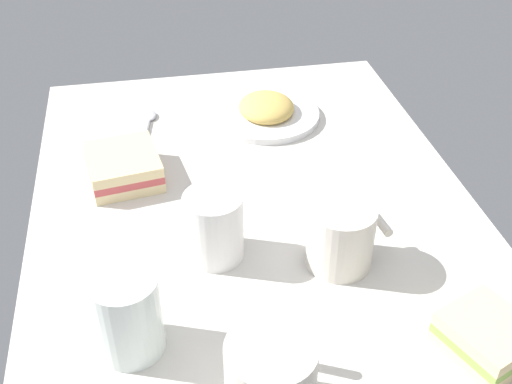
{
  "coord_description": "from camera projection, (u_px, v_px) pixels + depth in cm",
  "views": [
    {
      "loc": [
        -70.89,
        13.42,
        58.27
      ],
      "look_at": [
        0.0,
        0.0,
        5.0
      ],
      "focal_mm": 44.42,
      "sensor_mm": 36.0,
      "label": 1
    }
  ],
  "objects": [
    {
      "name": "coffee_mug_black",
      "position": [
        214.0,
        225.0,
        0.81
      ],
      "size": [
        9.07,
        9.2,
        9.4
      ],
      "color": "white",
      "rests_on": "tabletop"
    },
    {
      "name": "coffee_mug_spare",
      "position": [
        341.0,
        235.0,
        0.8
      ],
      "size": [
        8.52,
        10.85,
        8.75
      ],
      "color": "silver",
      "rests_on": "tabletop"
    },
    {
      "name": "sandwich_side",
      "position": [
        123.0,
        167.0,
        0.96
      ],
      "size": [
        12.93,
        11.97,
        4.4
      ],
      "color": "beige",
      "rests_on": "tabletop"
    },
    {
      "name": "coffee_mug_milky",
      "position": [
        271.0,
        380.0,
        0.61
      ],
      "size": [
        11.46,
        9.25,
        9.87
      ],
      "color": "silver",
      "rests_on": "tabletop"
    },
    {
      "name": "glass_of_milk",
      "position": [
        128.0,
        319.0,
        0.69
      ],
      "size": [
        7.52,
        7.52,
        10.27
      ],
      "color": "silver",
      "rests_on": "tabletop"
    },
    {
      "name": "plate_of_food",
      "position": [
        266.0,
        111.0,
        1.12
      ],
      "size": [
        18.78,
        18.78,
        4.06
      ],
      "color": "white",
      "rests_on": "tabletop"
    },
    {
      "name": "spoon",
      "position": [
        148.0,
        122.0,
        1.11
      ],
      "size": [
        12.44,
        3.58,
        0.8
      ],
      "color": "silver",
      "rests_on": "tabletop"
    },
    {
      "name": "sandwich_main",
      "position": [
        487.0,
        337.0,
        0.69
      ],
      "size": [
        11.62,
        11.13,
        4.4
      ],
      "color": "beige",
      "rests_on": "tabletop"
    },
    {
      "name": "tabletop",
      "position": [
        256.0,
        214.0,
        0.92
      ],
      "size": [
        90.0,
        64.0,
        2.0
      ],
      "primitive_type": "cube",
      "color": "beige",
      "rests_on": "ground"
    }
  ]
}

